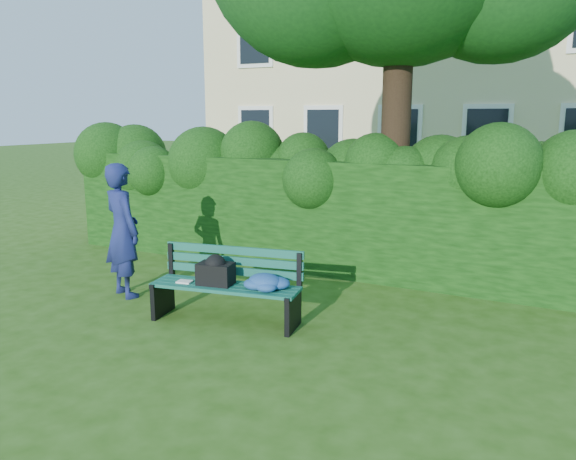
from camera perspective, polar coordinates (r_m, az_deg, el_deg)
The scene contains 5 objects.
ground at distance 7.43m, azimuth -2.14°, elevation -8.03°, with size 80.00×80.00×0.00m, color #294D10.
apartment_building at distance 20.68m, azimuth 18.45°, elevation 20.75°, with size 16.00×8.08×12.00m.
hedge at distance 9.12m, azimuth 4.60°, elevation 1.48°, with size 10.00×1.00×1.80m.
park_bench at distance 6.87m, azimuth -5.54°, elevation -5.28°, with size 1.89×0.85×0.89m.
man_reading at distance 8.08m, azimuth -16.47°, elevation -0.05°, with size 0.68×0.45×1.86m, color navy.
Camera 1 is at (3.44, -6.10, 2.48)m, focal length 35.00 mm.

